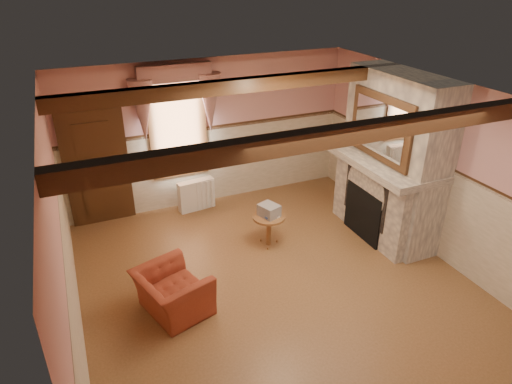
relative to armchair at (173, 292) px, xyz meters
name	(u,v)px	position (x,y,z in m)	size (l,w,h in m)	color
floor	(276,283)	(1.54, -0.01, -0.31)	(5.50, 6.00, 0.01)	brown
ceiling	(280,98)	(1.54, -0.01, 2.49)	(5.50, 6.00, 0.01)	silver
wall_back	(209,133)	(1.54, 2.99, 1.09)	(5.50, 0.02, 2.80)	#D29291
wall_front	(437,356)	(1.54, -3.01, 1.09)	(5.50, 0.02, 2.80)	#D29291
wall_left	(61,244)	(-1.21, -0.01, 1.09)	(0.02, 6.00, 2.80)	#D29291
wall_right	(435,168)	(4.29, -0.01, 1.09)	(0.02, 6.00, 2.80)	#D29291
wainscot	(277,240)	(1.54, -0.01, 0.44)	(5.50, 6.00, 1.50)	beige
chair_rail	(278,193)	(1.54, -0.01, 1.19)	(5.50, 6.00, 0.08)	black
firebox	(366,213)	(3.54, 0.59, 0.14)	(0.20, 0.95, 0.90)	black
armchair	(173,292)	(0.00, 0.00, 0.00)	(0.94, 0.82, 0.61)	maroon
side_table	(269,230)	(1.88, 0.99, -0.03)	(0.54, 0.54, 0.55)	brown
book_stack	(269,210)	(1.89, 1.00, 0.34)	(0.26, 0.32, 0.20)	#B7AD8C
radiator	(196,195)	(1.14, 2.69, -0.01)	(0.70, 0.18, 0.60)	silver
bowl	(382,153)	(3.79, 0.69, 1.16)	(0.38, 0.38, 0.09)	brown
mantel_clock	(367,142)	(3.79, 1.12, 1.21)	(0.14, 0.24, 0.20)	black
oil_lamp	(376,145)	(3.79, 0.86, 1.25)	(0.11, 0.11, 0.28)	#BC7B35
candle_red	(408,166)	(3.79, 0.04, 1.19)	(0.06, 0.06, 0.16)	#A02A13
jar_yellow	(397,161)	(3.79, 0.30, 1.17)	(0.06, 0.06, 0.12)	gold
fireplace	(394,158)	(3.97, 0.59, 1.09)	(0.85, 2.00, 2.80)	gray
mantel	(385,162)	(3.79, 0.59, 1.05)	(1.05, 2.05, 0.12)	gray
overmantel_mirror	(380,128)	(3.60, 0.59, 1.66)	(0.06, 1.44, 1.04)	silver
door	(97,168)	(-0.56, 2.93, 0.74)	(1.10, 0.10, 2.10)	black
window	(177,125)	(0.94, 2.96, 1.34)	(1.06, 0.08, 2.02)	white
window_drapes	(176,93)	(0.94, 2.87, 1.94)	(1.30, 0.14, 1.40)	gray
ceiling_beam_front	(332,137)	(1.54, -1.21, 2.39)	(5.50, 0.18, 0.20)	black
ceiling_beam_back	(244,85)	(1.54, 1.19, 2.39)	(5.50, 0.18, 0.20)	black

